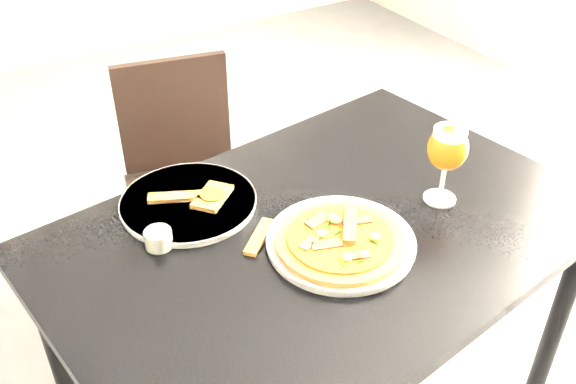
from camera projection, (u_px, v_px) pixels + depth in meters
dining_table at (324, 258)px, 1.47m from camera, size 1.31×0.97×0.75m
chair_far at (186, 178)px, 2.11m from camera, size 0.44×0.44×0.82m
plate_main at (341, 242)px, 1.36m from camera, size 0.41×0.41×0.02m
pizza at (340, 239)px, 1.34m from camera, size 0.27×0.27×0.03m
plate_second at (188, 203)px, 1.47m from camera, size 0.37×0.37×0.02m
crust_scraps at (200, 196)px, 1.47m from camera, size 0.20×0.14×0.01m
loose_crust at (259, 237)px, 1.38m from camera, size 0.11×0.10×0.01m
sauce_cup at (158, 238)px, 1.35m from camera, size 0.06×0.06×0.04m
beer_glass at (448, 149)px, 1.42m from camera, size 0.09×0.09×0.19m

